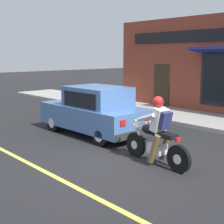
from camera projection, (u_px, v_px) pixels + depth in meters
ground_plane at (121, 160)px, 7.68m from camera, size 80.00×80.00×0.00m
sidewalk_curb at (162, 113)px, 13.49m from camera, size 2.60×22.00×0.14m
motorcycle_with_rider at (157, 136)px, 7.25m from camera, size 0.60×2.02×1.62m
car_hatchback at (94, 111)px, 10.00m from camera, size 1.67×3.79×1.57m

